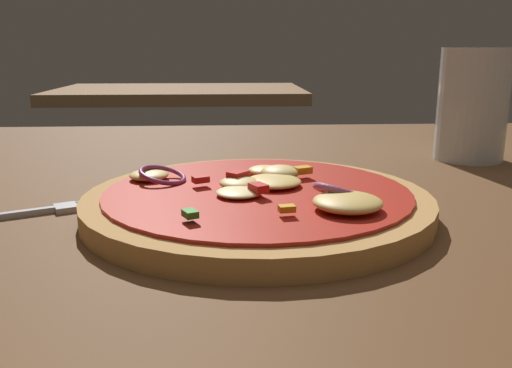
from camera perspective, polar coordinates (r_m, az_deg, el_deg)
name	(u,v)px	position (r m, az deg, el deg)	size (l,w,h in m)	color
dining_table	(308,234)	(0.46, 5.50, -5.27)	(1.10, 1.06, 0.04)	brown
pizza	(258,200)	(0.45, 0.24, -1.75)	(0.29, 0.29, 0.04)	tan
fork	(26,213)	(0.48, -23.20, -2.85)	(0.15, 0.08, 0.01)	silver
beer_glass	(472,110)	(0.71, 21.94, 7.34)	(0.08, 0.08, 0.14)	silver
background_table	(180,94)	(1.91, -8.03, 9.48)	(0.84, 0.53, 0.04)	brown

